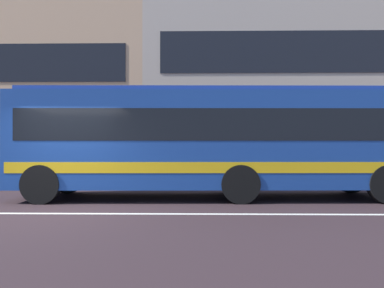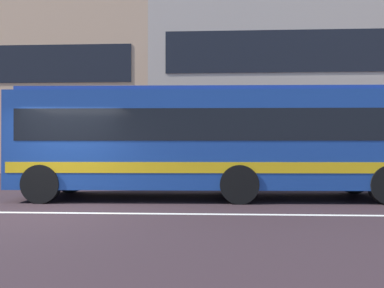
{
  "view_description": "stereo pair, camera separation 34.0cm",
  "coord_description": "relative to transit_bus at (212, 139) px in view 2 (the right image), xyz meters",
  "views": [
    {
      "loc": [
        3.31,
        -8.42,
        1.48
      ],
      "look_at": [
        3.1,
        2.74,
        1.54
      ],
      "focal_mm": 36.31,
      "sensor_mm": 36.0,
      "label": 1
    },
    {
      "loc": [
        3.65,
        -8.41,
        1.48
      ],
      "look_at": [
        3.1,
        2.74,
        1.54
      ],
      "focal_mm": 36.31,
      "sensor_mm": 36.0,
      "label": 2
    }
  ],
  "objects": [
    {
      "name": "apartment_block_left",
      "position": [
        -14.46,
        14.8,
        3.38
      ],
      "size": [
        22.21,
        11.15,
        10.14
      ],
      "color": "tan",
      "rests_on": "ground_plane"
    },
    {
      "name": "ground_plane",
      "position": [
        -3.67,
        -2.66,
        -1.69
      ],
      "size": [
        160.0,
        160.0,
        0.0
      ],
      "primitive_type": "plane",
      "color": "#2E2125"
    },
    {
      "name": "transit_bus",
      "position": [
        0.0,
        0.0,
        0.0
      ],
      "size": [
        10.96,
        2.82,
        3.05
      ],
      "color": "navy",
      "rests_on": "ground_plane"
    },
    {
      "name": "lane_centre_line",
      "position": [
        -3.67,
        -2.66,
        -1.68
      ],
      "size": [
        60.0,
        0.16,
        0.01
      ],
      "primitive_type": "cube",
      "color": "silver",
      "rests_on": "ground_plane"
    },
    {
      "name": "apartment_block_right",
      "position": [
        8.37,
        14.8,
        3.84
      ],
      "size": [
        23.45,
        11.15,
        11.04
      ],
      "color": "#BAAA99",
      "rests_on": "ground_plane"
    }
  ]
}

